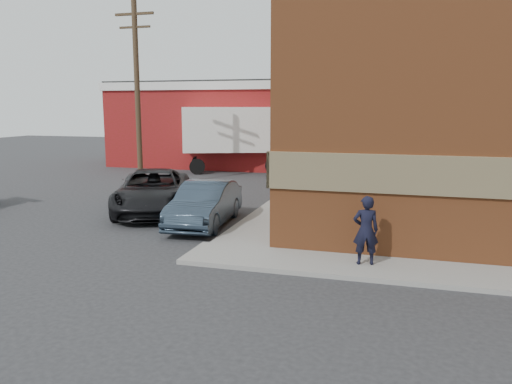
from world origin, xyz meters
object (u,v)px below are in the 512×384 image
Objects in this scene: warehouse at (238,124)px; man at (366,230)px; sedan at (205,204)px; utility_pole at (137,91)px; box_truck at (247,135)px; suv_a at (153,191)px; brick_building at (498,89)px.

warehouse is 9.42× the size of man.
sedan is (-5.56, 3.21, -0.25)m from man.
sedan is at bearing -47.16° from utility_pole.
suv_a is at bearing -109.85° from box_truck.
man is 0.21× the size of box_truck.
brick_building is at bearing -126.64° from man.
sedan is 0.78× the size of suv_a.
sedan is at bearing -146.42° from brick_building.
brick_building is at bearing 28.62° from sedan.
utility_pole is 5.20× the size of man.
man is at bearing -40.03° from utility_pole.
man is 0.39× the size of sedan.
man is at bearing -35.00° from sedan.
sedan is at bearing -50.98° from suv_a.
man is at bearing -63.97° from warehouse.
suv_a is 0.69× the size of box_truck.
warehouse reaches higher than suv_a.
man is (11.65, -9.79, -3.76)m from utility_pole.
utility_pole reaches higher than box_truck.
sedan is 14.20m from box_truck.
warehouse is 3.65× the size of sedan.
utility_pole is at bearing -52.73° from man.
box_truck is (3.31, 7.26, -2.47)m from utility_pole.
suv_a is 12.44m from box_truck.
brick_building is 3.17× the size of suv_a.
warehouse is at bearing 82.23° from utility_pole.
brick_building is 4.09× the size of sedan.
box_truck is (1.81, -3.74, -0.53)m from warehouse.
box_truck is at bearing -76.65° from man.
box_truck is at bearing 150.18° from brick_building.
warehouse reaches higher than box_truck.
brick_building is at bearing -0.43° from suv_a.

